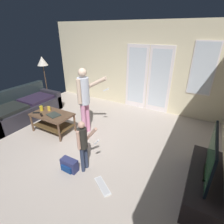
% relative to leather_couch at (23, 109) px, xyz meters
% --- Properties ---
extents(ground_plane, '(5.97, 5.59, 0.02)m').
position_rel_leather_couch_xyz_m(ground_plane, '(2.37, -0.25, -0.30)').
color(ground_plane, '#C1B2A6').
extents(wall_back_with_doors, '(5.97, 0.09, 2.74)m').
position_rel_leather_couch_xyz_m(wall_back_with_doors, '(2.47, 2.51, 1.04)').
color(wall_back_with_doors, beige).
rests_on(wall_back_with_doors, ground_plane).
extents(leather_couch, '(0.98, 2.18, 0.86)m').
position_rel_leather_couch_xyz_m(leather_couch, '(0.00, 0.00, 0.00)').
color(leather_couch, '#2B2932').
rests_on(leather_couch, ground_plane).
extents(coffee_table, '(1.04, 0.62, 0.51)m').
position_rel_leather_couch_xyz_m(coffee_table, '(1.39, -0.11, 0.07)').
color(coffee_table, brown).
rests_on(coffee_table, ground_plane).
extents(tv_stand, '(0.48, 1.46, 0.40)m').
position_rel_leather_couch_xyz_m(tv_stand, '(4.96, -0.30, -0.10)').
color(tv_stand, black).
rests_on(tv_stand, ground_plane).
extents(flat_screen_tv, '(0.08, 1.11, 0.69)m').
position_rel_leather_couch_xyz_m(flat_screen_tv, '(4.96, -0.29, 0.45)').
color(flat_screen_tv, black).
rests_on(flat_screen_tv, tv_stand).
extents(person_adult, '(0.69, 0.49, 1.68)m').
position_rel_leather_couch_xyz_m(person_adult, '(2.20, 0.26, 0.71)').
color(person_adult, pink).
rests_on(person_adult, ground_plane).
extents(person_child, '(0.36, 0.29, 1.05)m').
position_rel_leather_couch_xyz_m(person_child, '(2.97, -0.83, 0.33)').
color(person_child, '#2D364F').
rests_on(person_child, ground_plane).
extents(floor_lamp, '(0.35, 0.35, 1.63)m').
position_rel_leather_couch_xyz_m(floor_lamp, '(-0.35, 1.28, 1.11)').
color(floor_lamp, '#312925').
rests_on(floor_lamp, ground_plane).
extents(backpack, '(0.33, 0.19, 0.24)m').
position_rel_leather_couch_xyz_m(backpack, '(2.72, -1.00, -0.18)').
color(backpack, navy).
rests_on(backpack, ground_plane).
extents(loose_keyboard, '(0.44, 0.35, 0.02)m').
position_rel_leather_couch_xyz_m(loose_keyboard, '(3.48, -1.02, -0.28)').
color(loose_keyboard, white).
rests_on(loose_keyboard, ground_plane).
extents(laptop_closed, '(0.37, 0.31, 0.02)m').
position_rel_leather_couch_xyz_m(laptop_closed, '(1.49, -0.14, 0.22)').
color(laptop_closed, '#323A35').
rests_on(laptop_closed, coffee_table).
extents(cup_near_edge, '(0.08, 0.08, 0.13)m').
position_rel_leather_couch_xyz_m(cup_near_edge, '(1.01, -0.10, 0.28)').
color(cup_near_edge, gold).
rests_on(cup_near_edge, coffee_table).
extents(cup_by_laptop, '(0.08, 0.08, 0.12)m').
position_rel_leather_couch_xyz_m(cup_by_laptop, '(1.19, -0.00, 0.27)').
color(cup_by_laptop, gold).
rests_on(cup_by_laptop, coffee_table).
extents(tv_remote_black, '(0.17, 0.13, 0.02)m').
position_rel_leather_couch_xyz_m(tv_remote_black, '(1.23, -0.30, 0.22)').
color(tv_remote_black, black).
rests_on(tv_remote_black, coffee_table).
extents(dvd_remote_slim, '(0.17, 0.13, 0.02)m').
position_rel_leather_couch_xyz_m(dvd_remote_slim, '(1.01, -0.28, 0.22)').
color(dvd_remote_slim, black).
rests_on(dvd_remote_slim, coffee_table).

